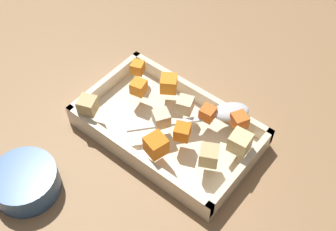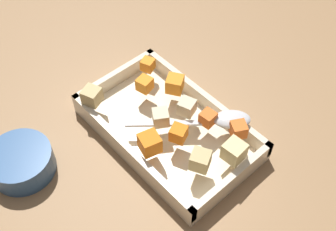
% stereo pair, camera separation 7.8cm
% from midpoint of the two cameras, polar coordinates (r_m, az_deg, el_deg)
% --- Properties ---
extents(ground_plane, '(4.00, 4.00, 0.00)m').
position_cam_midpoint_polar(ground_plane, '(0.82, -2.84, -3.72)').
color(ground_plane, '#936D47').
extents(baking_dish, '(0.34, 0.20, 0.05)m').
position_cam_midpoint_polar(baking_dish, '(0.82, -2.74, -2.07)').
color(baking_dish, beige).
rests_on(baking_dish, ground_plane).
extents(carrot_chunk_mid_left, '(0.03, 0.03, 0.03)m').
position_cam_midpoint_polar(carrot_chunk_mid_left, '(0.78, 2.45, 0.13)').
color(carrot_chunk_mid_left, orange).
rests_on(carrot_chunk_mid_left, baking_dish).
extents(carrot_chunk_front_center, '(0.04, 0.04, 0.03)m').
position_cam_midpoint_polar(carrot_chunk_front_center, '(0.78, 6.63, -0.84)').
color(carrot_chunk_front_center, orange).
rests_on(carrot_chunk_front_center, baking_dish).
extents(carrot_chunk_corner_nw, '(0.03, 0.03, 0.03)m').
position_cam_midpoint_polar(carrot_chunk_corner_nw, '(0.83, -6.63, 3.61)').
color(carrot_chunk_corner_nw, orange).
rests_on(carrot_chunk_corner_nw, baking_dish).
extents(carrot_chunk_center, '(0.04, 0.04, 0.03)m').
position_cam_midpoint_polar(carrot_chunk_center, '(0.74, -4.65, -4.14)').
color(carrot_chunk_center, orange).
rests_on(carrot_chunk_center, baking_dish).
extents(carrot_chunk_back_center, '(0.03, 0.03, 0.02)m').
position_cam_midpoint_polar(carrot_chunk_back_center, '(0.87, -6.65, 6.20)').
color(carrot_chunk_back_center, orange).
rests_on(carrot_chunk_back_center, baking_dish).
extents(carrot_chunk_under_handle, '(0.04, 0.04, 0.03)m').
position_cam_midpoint_polar(carrot_chunk_under_handle, '(0.76, -0.90, -2.22)').
color(carrot_chunk_under_handle, orange).
rests_on(carrot_chunk_under_handle, baking_dish).
extents(carrot_chunk_corner_ne, '(0.04, 0.04, 0.03)m').
position_cam_midpoint_polar(carrot_chunk_corner_ne, '(0.83, -2.62, 4.09)').
color(carrot_chunk_corner_ne, orange).
rests_on(carrot_chunk_corner_ne, baking_dish).
extents(potato_chunk_far_right, '(0.04, 0.04, 0.03)m').
position_cam_midpoint_polar(potato_chunk_far_right, '(0.78, -3.61, -0.40)').
color(potato_chunk_far_right, beige).
rests_on(potato_chunk_far_right, baking_dish).
extents(potato_chunk_heap_side, '(0.04, 0.04, 0.03)m').
position_cam_midpoint_polar(potato_chunk_heap_side, '(0.81, -13.32, 1.16)').
color(potato_chunk_heap_side, tan).
rests_on(potato_chunk_heap_side, baking_dish).
extents(potato_chunk_mid_right, '(0.04, 0.04, 0.03)m').
position_cam_midpoint_polar(potato_chunk_mid_right, '(0.74, 6.57, -3.73)').
color(potato_chunk_mid_right, '#E0CC89').
rests_on(potato_chunk_mid_right, baking_dish).
extents(potato_chunk_corner_se, '(0.04, 0.04, 0.03)m').
position_cam_midpoint_polar(potato_chunk_corner_se, '(0.72, 2.40, -5.50)').
color(potato_chunk_corner_se, tan).
rests_on(potato_chunk_corner_se, baking_dish).
extents(potato_chunk_near_right, '(0.04, 0.04, 0.03)m').
position_cam_midpoint_polar(potato_chunk_near_right, '(0.79, -0.75, 1.38)').
color(potato_chunk_near_right, beige).
rests_on(potato_chunk_near_right, baking_dish).
extents(serving_spoon, '(0.17, 0.19, 0.02)m').
position_cam_midpoint_polar(serving_spoon, '(0.79, 4.59, 0.16)').
color(serving_spoon, silver).
rests_on(serving_spoon, baking_dish).
extents(small_prep_bowl, '(0.12, 0.12, 0.05)m').
position_cam_midpoint_polar(small_prep_bowl, '(0.80, -21.14, -8.39)').
color(small_prep_bowl, '#33598C').
rests_on(small_prep_bowl, ground_plane).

